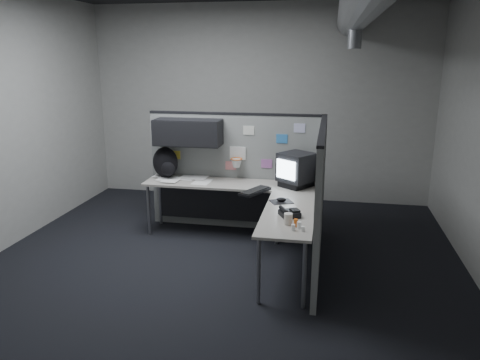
% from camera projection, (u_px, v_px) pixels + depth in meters
% --- Properties ---
extents(room, '(5.62, 5.62, 3.22)m').
position_uv_depth(room, '(271.00, 84.00, 4.83)').
color(room, black).
rests_on(room, ground).
extents(partition_back, '(2.44, 0.42, 1.63)m').
position_uv_depth(partition_back, '(223.00, 159.00, 6.43)').
color(partition_back, gray).
rests_on(partition_back, ground).
extents(partition_right, '(0.07, 2.23, 1.63)m').
position_uv_depth(partition_right, '(320.00, 198.00, 5.26)').
color(partition_right, gray).
rests_on(partition_right, ground).
extents(desk, '(2.31, 2.11, 0.73)m').
position_uv_depth(desk, '(244.00, 198.00, 5.95)').
color(desk, '#9C978D').
rests_on(desk, ground).
extents(monitor, '(0.54, 0.54, 0.44)m').
position_uv_depth(monitor, '(296.00, 169.00, 6.02)').
color(monitor, black).
rests_on(monitor, desk).
extents(keyboard, '(0.36, 0.50, 0.04)m').
position_uv_depth(keyboard, '(255.00, 191.00, 5.79)').
color(keyboard, black).
rests_on(keyboard, desk).
extents(mouse, '(0.31, 0.29, 0.05)m').
position_uv_depth(mouse, '(281.00, 200.00, 5.42)').
color(mouse, black).
rests_on(mouse, desk).
extents(phone, '(0.26, 0.27, 0.10)m').
position_uv_depth(phone, '(289.00, 213.00, 4.94)').
color(phone, black).
rests_on(phone, desk).
extents(bottles, '(0.14, 0.16, 0.08)m').
position_uv_depth(bottles, '(297.00, 226.00, 4.58)').
color(bottles, silver).
rests_on(bottles, desk).
extents(cup, '(0.11, 0.11, 0.12)m').
position_uv_depth(cup, '(288.00, 219.00, 4.69)').
color(cup, beige).
rests_on(cup, desk).
extents(papers, '(0.86, 0.55, 0.02)m').
position_uv_depth(papers, '(182.00, 178.00, 6.44)').
color(papers, white).
rests_on(papers, desk).
extents(backpack, '(0.40, 0.36, 0.43)m').
position_uv_depth(backpack, '(166.00, 163.00, 6.44)').
color(backpack, black).
rests_on(backpack, desk).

